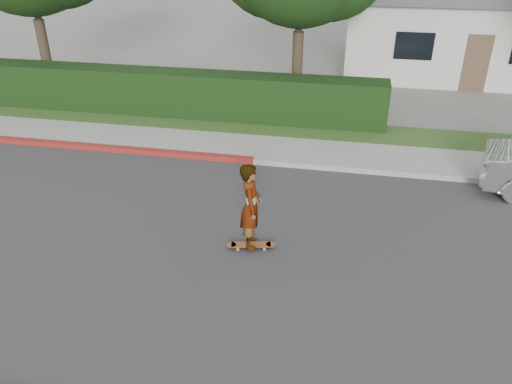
% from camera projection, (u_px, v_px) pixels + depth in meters
% --- Properties ---
extents(ground, '(120.00, 120.00, 0.00)m').
position_uv_depth(ground, '(164.00, 245.00, 9.92)').
color(ground, slate).
rests_on(ground, ground).
extents(road, '(60.00, 8.00, 0.01)m').
position_uv_depth(road, '(164.00, 245.00, 9.92)').
color(road, '#2D2D30').
rests_on(road, ground).
extents(curb_far, '(60.00, 0.20, 0.15)m').
position_uv_depth(curb_far, '(217.00, 158.00, 13.42)').
color(curb_far, '#9E9E99').
rests_on(curb_far, ground).
extents(curb_red_section, '(12.00, 0.21, 0.15)m').
position_uv_depth(curb_red_section, '(49.00, 144.00, 14.28)').
color(curb_red_section, maroon).
rests_on(curb_red_section, ground).
extents(sidewalk_far, '(60.00, 1.60, 0.12)m').
position_uv_depth(sidewalk_far, '(226.00, 145.00, 14.20)').
color(sidewalk_far, gray).
rests_on(sidewalk_far, ground).
extents(planting_strip, '(60.00, 1.60, 0.10)m').
position_uv_depth(planting_strip, '(238.00, 126.00, 15.59)').
color(planting_strip, '#2D4C1E').
rests_on(planting_strip, ground).
extents(hedge, '(15.00, 1.00, 1.50)m').
position_uv_depth(hedge, '(153.00, 93.00, 16.29)').
color(hedge, black).
rests_on(hedge, ground).
extents(house, '(10.60, 8.60, 4.30)m').
position_uv_depth(house, '(469.00, 17.00, 21.35)').
color(house, beige).
rests_on(house, ground).
extents(skateboard, '(0.98, 0.39, 0.09)m').
position_uv_depth(skateboard, '(251.00, 245.00, 9.79)').
color(skateboard, gold).
rests_on(skateboard, ground).
extents(skateboarder, '(0.52, 0.69, 1.73)m').
position_uv_depth(skateboarder, '(251.00, 206.00, 9.37)').
color(skateboarder, white).
rests_on(skateboarder, skateboard).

